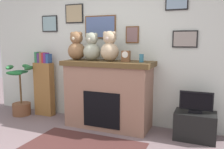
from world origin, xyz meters
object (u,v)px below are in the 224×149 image
tv_stand (195,126)px  television (196,103)px  bookshelf (44,86)px  teddy_bear_tan (77,47)px  teddy_bear_grey (110,48)px  fireplace (108,94)px  mantel_clock (126,56)px  candle_jar (141,58)px  teddy_bear_cream (92,48)px  potted_plant (21,96)px

tv_stand → television: (0.00, -0.00, 0.36)m
bookshelf → television: bookshelf is taller
bookshelf → tv_stand: 2.93m
tv_stand → television: size_ratio=1.25×
teddy_bear_tan → teddy_bear_grey: size_ratio=1.00×
fireplace → mantel_clock: mantel_clock is taller
bookshelf → candle_jar: 2.14m
tv_stand → teddy_bear_cream: (-1.75, -0.02, 1.17)m
bookshelf → potted_plant: bearing=-156.2°
teddy_bear_cream → teddy_bear_grey: bearing=-0.0°
teddy_bear_tan → teddy_bear_cream: bearing=0.0°
television → candle_jar: 1.08m
teddy_bear_tan → television: bearing=0.5°
bookshelf → potted_plant: (-0.43, -0.19, -0.22)m
candle_jar → teddy_bear_tan: bearing=-180.0°
mantel_clock → teddy_bear_tan: teddy_bear_tan is taller
tv_stand → teddy_bear_cream: teddy_bear_cream is taller
candle_jar → teddy_bear_cream: size_ratio=0.27×
fireplace → teddy_bear_grey: bearing=-31.7°
tv_stand → candle_jar: (-0.86, -0.02, 1.01)m
potted_plant → candle_jar: candle_jar is taller
candle_jar → potted_plant: bearing=-178.3°
fireplace → candle_jar: bearing=-1.7°
television → teddy_bear_cream: teddy_bear_cream is taller
tv_stand → bookshelf: bearing=178.0°
teddy_bear_grey → teddy_bear_tan: bearing=-180.0°
fireplace → candle_jar: size_ratio=11.85×
mantel_clock → teddy_bear_grey: (-0.29, 0.00, 0.14)m
candle_jar → teddy_bear_grey: bearing=-179.9°
tv_stand → mantel_clock: bearing=-179.0°
potted_plant → teddy_bear_cream: 1.87m
fireplace → potted_plant: fireplace is taller
fireplace → teddy_bear_grey: size_ratio=3.09×
bookshelf → teddy_bear_tan: teddy_bear_tan is taller
candle_jar → fireplace: bearing=178.3°
bookshelf → teddy_bear_cream: teddy_bear_cream is taller
teddy_bear_grey → mantel_clock: bearing=-0.2°
bookshelf → teddy_bear_tan: 1.16m
teddy_bear_cream → teddy_bear_grey: size_ratio=0.96×
candle_jar → mantel_clock: mantel_clock is taller
mantel_clock → teddy_bear_grey: teddy_bear_grey is taller
television → mantel_clock: (-1.12, -0.02, 0.68)m
tv_stand → teddy_bear_cream: bearing=-179.4°
fireplace → teddy_bear_grey: (0.03, -0.02, 0.80)m
mantel_clock → teddy_bear_cream: bearing=179.9°
bookshelf → mantel_clock: 1.90m
tv_stand → mantel_clock: mantel_clock is taller
bookshelf → mantel_clock: (1.78, -0.12, 0.65)m
potted_plant → tv_stand: 3.34m
potted_plant → tv_stand: size_ratio=1.70×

